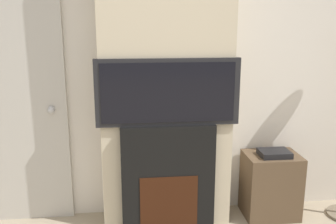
# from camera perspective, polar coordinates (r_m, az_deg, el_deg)

# --- Properties ---
(wall_back) EXTENTS (6.00, 0.06, 2.70)m
(wall_back) POSITION_cam_1_polar(r_m,az_deg,el_deg) (3.25, -0.65, 7.19)
(wall_back) COLOR silver
(wall_back) RESTS_ON ground_plane
(chimney_breast) EXTENTS (1.07, 0.32, 2.70)m
(chimney_breast) POSITION_cam_1_polar(r_m,az_deg,el_deg) (3.06, -0.32, 6.79)
(chimney_breast) COLOR beige
(chimney_breast) RESTS_ON ground_plane
(fireplace) EXTENTS (0.77, 0.15, 0.91)m
(fireplace) POSITION_cam_1_polar(r_m,az_deg,el_deg) (3.15, 0.00, -10.03)
(fireplace) COLOR black
(fireplace) RESTS_ON ground_plane
(television) EXTENTS (1.14, 0.07, 0.53)m
(television) POSITION_cam_1_polar(r_m,az_deg,el_deg) (2.93, 0.01, 3.02)
(television) COLOR black
(television) RESTS_ON fireplace
(media_stand) EXTENTS (0.47, 0.36, 0.63)m
(media_stand) POSITION_cam_1_polar(r_m,az_deg,el_deg) (3.53, 15.37, -10.57)
(media_stand) COLOR brown
(media_stand) RESTS_ON ground_plane
(entry_door) EXTENTS (0.84, 0.09, 2.08)m
(entry_door) POSITION_cam_1_polar(r_m,az_deg,el_deg) (3.37, -22.20, 1.02)
(entry_door) COLOR #BCB7AD
(entry_door) RESTS_ON ground_plane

